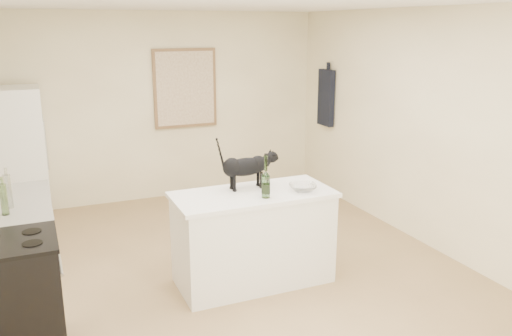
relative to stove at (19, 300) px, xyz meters
The scene contains 19 objects.
floor 2.09m from the stove, 17.10° to the left, with size 5.50×5.50×0.00m, color #A17F55.
ceiling 2.96m from the stove, 17.10° to the left, with size 5.50×5.50×0.00m, color white.
wall_back 3.97m from the stove, 59.80° to the left, with size 4.50×4.50×0.00m, color #FDF2C4.
wall_front 3.02m from the stove, 47.79° to the right, with size 4.50×4.50×0.00m, color #FDF2C4.
wall_right 4.33m from the stove, ahead, with size 5.50×5.50×0.00m, color #FDF2C4.
island_base 2.09m from the stove, 11.04° to the left, with size 1.44×0.67×0.86m, color white.
island_top 2.13m from the stove, 11.04° to the left, with size 1.50×0.70×0.04m, color white.
left_cabinets 0.90m from the stove, 90.00° to the left, with size 0.60×1.40×0.86m, color white.
left_countertop 1.00m from the stove, 90.00° to the left, with size 0.62×1.44×0.04m, color gray.
stove is the anchor object (origin of this frame).
fridge 2.98m from the stove, 90.00° to the left, with size 0.68×0.68×1.70m, color white.
artwork_frame 4.16m from the stove, 55.87° to the left, with size 0.90×0.03×1.10m, color brown.
artwork_canvas 4.14m from the stove, 55.73° to the left, with size 0.82×0.00×1.02m, color beige.
hanging_garment 5.01m from the stove, 32.62° to the left, with size 0.08×0.34×0.80m, color black.
black_cat 2.20m from the stove, 15.04° to the left, with size 0.55×0.16×0.38m, color black, non-canonical shape.
wine_bottle 2.20m from the stove, ahead, with size 0.08×0.08×0.36m, color #275522.
glass_bowl 2.56m from the stove, ahead, with size 0.26×0.26×0.06m, color white.
fridge_paper 3.18m from the stove, 83.55° to the left, with size 0.00×0.13×0.16m, color white.
counter_bottle_cluster 0.95m from the stove, 92.62° to the left, with size 0.09×0.23×0.29m.
Camera 1 is at (-1.72, -4.50, 2.40)m, focal length 37.01 mm.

